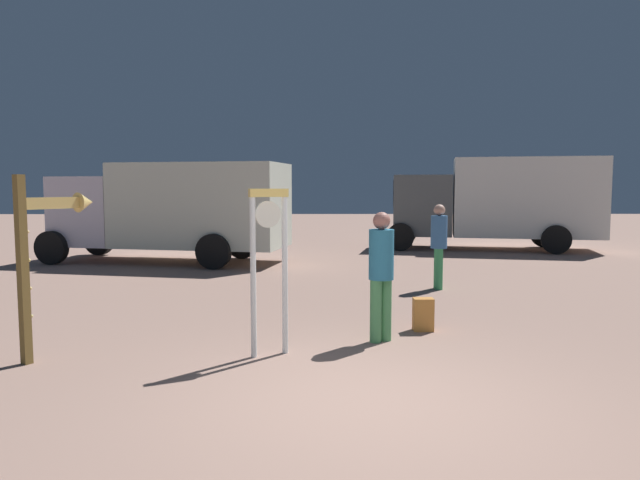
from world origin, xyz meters
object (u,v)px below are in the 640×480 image
Objects in this scene: box_truck_near at (175,208)px; box_truck_far at (501,200)px; person_near_clock at (381,270)px; backpack at (423,315)px; standing_clock at (269,255)px; arrow_sign at (49,237)px; person_distant at (439,242)px.

box_truck_far is at bearing 17.71° from box_truck_near.
person_near_clock is 1.16m from backpack.
person_near_clock is at bearing 23.50° from standing_clock.
backpack is at bearing 14.71° from arrow_sign.
box_truck_near reaches higher than arrow_sign.
arrow_sign is 7.42m from person_distant.
standing_clock is at bearing 0.90° from arrow_sign.
standing_clock reaches higher than backpack.
box_truck_far is at bearing 67.27° from backpack.
box_truck_near is at bearing 124.55° from backpack.
box_truck_far is at bearing 61.15° from standing_clock.
standing_clock is 2.64m from backpack.
box_truck_near is (-5.40, 7.84, 1.27)m from backpack.
arrow_sign reaches higher than person_near_clock.
backpack is at bearing 29.64° from standing_clock.
box_truck_far is (3.67, 7.59, 0.68)m from person_distant.
person_near_clock is at bearing -139.50° from backpack.
person_near_clock is (4.08, 0.67, -0.50)m from arrow_sign.
person_near_clock is (1.44, 0.63, -0.27)m from standing_clock.
backpack is 0.07× the size of box_truck_near.
box_truck_near is (-3.28, 9.05, 0.27)m from standing_clock.
arrow_sign reaches higher than backpack.
person_near_clock is at bearing 9.31° from arrow_sign.
standing_clock reaches higher than person_distant.
person_near_clock reaches higher than backpack.
arrow_sign reaches higher than person_distant.
backpack is (4.76, 1.25, -1.24)m from arrow_sign.
box_truck_near reaches higher than backpack.
person_near_clock is 3.67× the size of backpack.
person_distant is at bearing 56.59° from standing_clock.
box_truck_near is (-0.64, 9.09, 0.04)m from arrow_sign.
person_near_clock reaches higher than person_distant.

